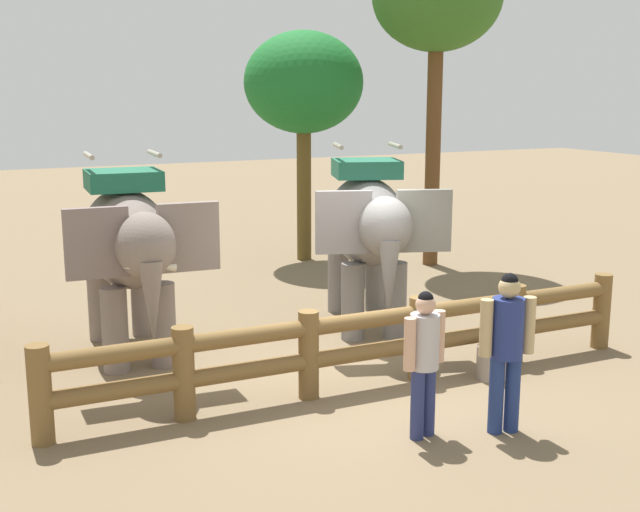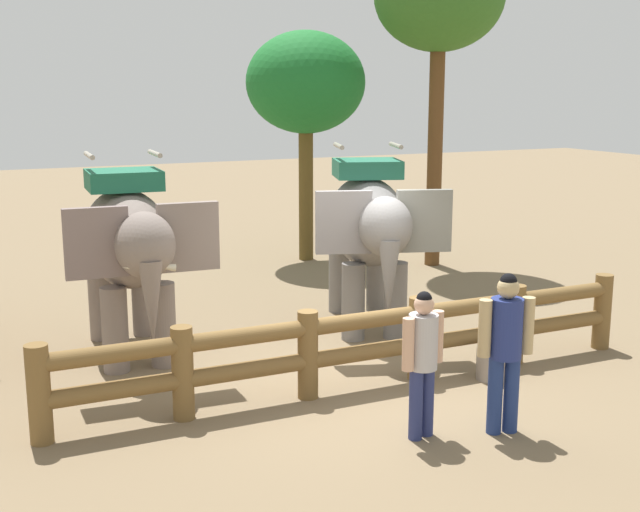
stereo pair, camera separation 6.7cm
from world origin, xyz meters
TOP-DOWN VIEW (x-y plane):
  - ground_plane at (0.00, 0.00)m, footprint 60.00×60.00m
  - log_fence at (-0.00, -0.20)m, footprint 7.70×0.30m
  - elephant_near_left at (-2.25, 2.20)m, footprint 1.82×3.20m
  - elephant_center at (1.25, 2.02)m, footprint 2.27×3.30m
  - tourist_woman_in_black at (-0.14, -1.70)m, footprint 0.54×0.37m
  - tourist_man_in_blue at (0.70, -1.97)m, footprint 0.60×0.40m
  - tree_far_left at (4.61, 5.43)m, footprint 2.54×2.54m
  - tree_back_center at (2.49, 7.02)m, footprint 2.43×2.43m
  - feed_bucket at (1.58, -0.61)m, footprint 0.39×0.39m

SIDE VIEW (x-z plane):
  - ground_plane at x=0.00m, z-range 0.00..0.00m
  - feed_bucket at x=1.58m, z-range 0.00..0.42m
  - log_fence at x=0.00m, z-range 0.08..1.13m
  - tourist_woman_in_black at x=-0.14m, z-range 0.12..1.69m
  - tourist_man_in_blue at x=0.70m, z-range 0.14..1.86m
  - elephant_near_left at x=-2.25m, z-range 0.17..2.91m
  - elephant_center at x=1.25m, z-range 0.17..2.93m
  - tree_back_center at x=2.49m, z-range 1.27..5.98m
  - tree_far_left at x=4.61m, z-range 2.03..8.43m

